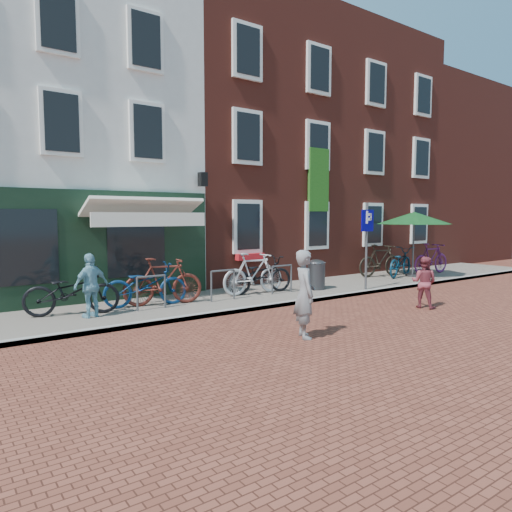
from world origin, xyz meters
TOP-DOWN VIEW (x-y plane):
  - ground at (0.00, 0.00)m, footprint 80.00×80.00m
  - sidewalk at (1.00, 1.50)m, footprint 24.00×3.00m
  - building_stucco at (-5.00, 7.00)m, footprint 8.00×8.00m
  - building_brick_mid at (2.00, 7.00)m, footprint 6.00×8.00m
  - building_brick_right at (8.00, 7.00)m, footprint 6.00×8.00m
  - filler_right at (14.50, 7.00)m, footprint 7.00×8.00m
  - litter_bin at (1.82, 1.16)m, footprint 0.53×0.53m
  - parking_sign at (3.02, 0.24)m, footprint 0.50×0.08m
  - parasol at (6.82, 1.30)m, footprint 2.70×2.70m
  - woman at (-1.96, -2.56)m, footprint 0.63×0.73m
  - boy at (2.43, -2.17)m, footprint 0.68×0.77m
  - cafe_person at (-4.91, 1.17)m, footprint 0.90×0.61m
  - bicycle_0 at (-5.20, 1.67)m, footprint 2.17×1.26m
  - bicycle_1 at (-3.03, 1.58)m, footprint 2.07×0.98m
  - bicycle_2 at (-3.45, 1.66)m, footprint 2.15×1.05m
  - bicycle_3 at (-0.27, 1.54)m, footprint 2.02×0.65m
  - bicycle_4 at (-0.01, 1.55)m, footprint 2.11×0.91m
  - bicycle_5 at (5.77, 1.94)m, footprint 2.06×0.87m
  - bicycle_6 at (6.36, 1.52)m, footprint 2.18×1.31m
  - bicycle_7 at (8.00, 1.32)m, footprint 2.01×0.64m

SIDE VIEW (x-z plane):
  - ground at x=0.00m, z-range 0.00..0.00m
  - sidewalk at x=1.00m, z-range 0.00..0.10m
  - litter_bin at x=1.82m, z-range 0.12..1.09m
  - bicycle_0 at x=-5.20m, z-range 0.10..1.18m
  - bicycle_2 at x=-3.45m, z-range 0.10..1.18m
  - bicycle_4 at x=-0.01m, z-range 0.10..1.18m
  - bicycle_6 at x=6.36m, z-range 0.10..1.18m
  - boy at x=2.43m, z-range 0.00..1.31m
  - bicycle_1 at x=-3.03m, z-range 0.10..1.30m
  - bicycle_3 at x=-0.27m, z-range 0.10..1.30m
  - bicycle_5 at x=5.77m, z-range 0.10..1.30m
  - bicycle_7 at x=8.00m, z-range 0.10..1.30m
  - cafe_person at x=-4.91m, z-range 0.10..1.52m
  - woman at x=-1.96m, z-range 0.00..1.70m
  - parking_sign at x=3.02m, z-range 0.49..3.13m
  - parasol at x=6.82m, z-range 1.10..3.59m
  - building_stucco at x=-5.00m, z-range 0.00..9.00m
  - filler_right at x=14.50m, z-range 0.00..9.00m
  - building_brick_mid at x=2.00m, z-range 0.00..10.00m
  - building_brick_right at x=8.00m, z-range 0.00..10.00m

